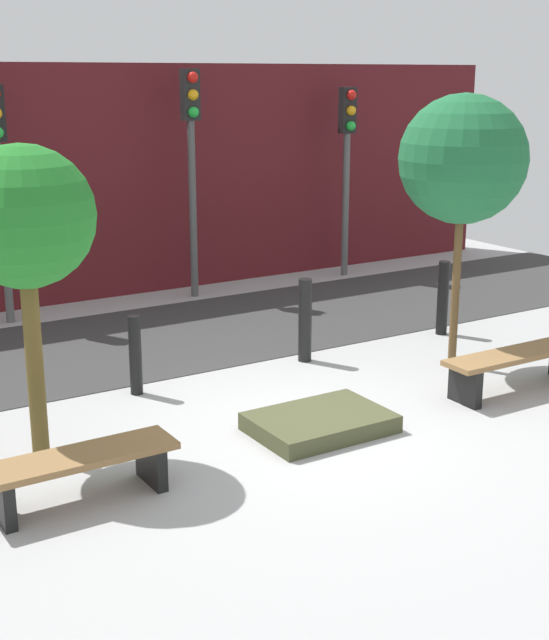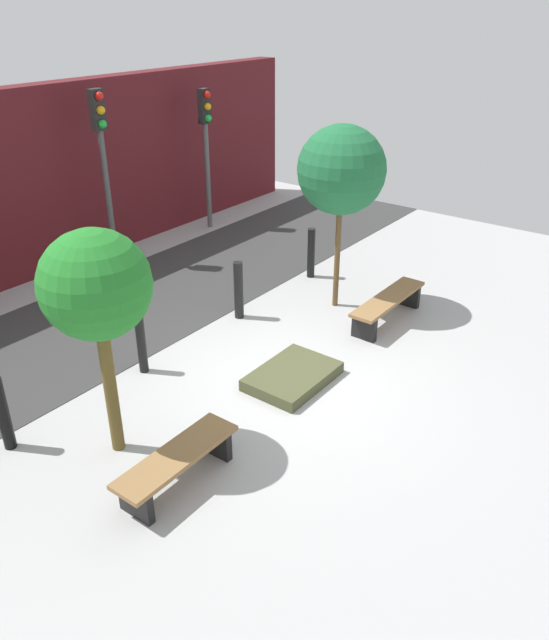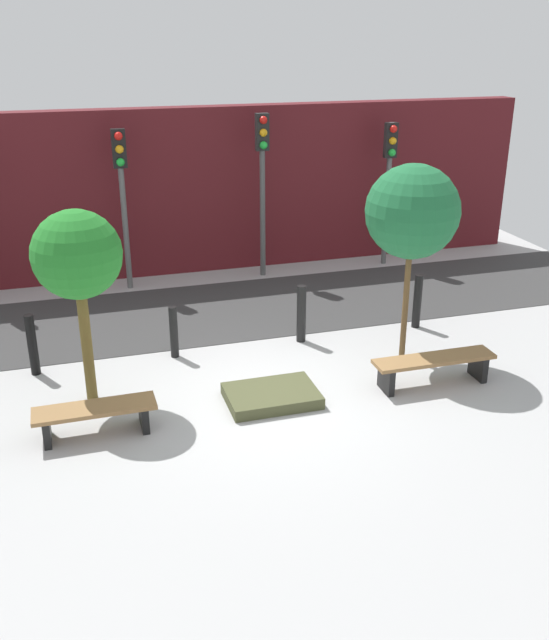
% 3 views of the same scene
% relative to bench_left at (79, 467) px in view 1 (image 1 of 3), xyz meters
% --- Properties ---
extents(ground_plane, '(18.00, 18.00, 0.00)m').
position_rel_bench_left_xyz_m(ground_plane, '(2.61, 0.27, -0.31)').
color(ground_plane, '#A7A7A7').
extents(road_strip, '(18.00, 3.24, 0.01)m').
position_rel_bench_left_xyz_m(road_strip, '(2.61, 4.08, -0.31)').
color(road_strip, '#363636').
rests_on(road_strip, ground).
extents(building_facade, '(16.20, 0.50, 3.69)m').
position_rel_bench_left_xyz_m(building_facade, '(2.61, 6.89, 1.53)').
color(building_facade, '#511419').
rests_on(building_facade, ground).
extents(bench_left, '(1.68, 0.49, 0.43)m').
position_rel_bench_left_xyz_m(bench_left, '(0.00, 0.00, 0.00)').
color(bench_left, black).
rests_on(bench_left, ground).
extents(bench_right, '(1.98, 0.46, 0.47)m').
position_rel_bench_left_xyz_m(bench_right, '(5.22, -0.00, 0.03)').
color(bench_right, black).
rests_on(bench_right, ground).
extents(planter_bed, '(1.37, 0.96, 0.18)m').
position_rel_bench_left_xyz_m(planter_bed, '(2.61, 0.20, -0.22)').
color(planter_bed, '#46492C').
rests_on(planter_bed, ground).
extents(tree_behind_left_bench, '(1.29, 1.29, 2.94)m').
position_rel_bench_left_xyz_m(tree_behind_left_bench, '(0.00, 1.09, 1.96)').
color(tree_behind_left_bench, brown).
rests_on(tree_behind_left_bench, ground).
extents(tree_behind_right_bench, '(1.53, 1.53, 3.31)m').
position_rel_bench_left_xyz_m(tree_behind_right_bench, '(5.22, 1.09, 2.23)').
color(tree_behind_right_bench, brown).
rests_on(tree_behind_right_bench, ground).
extents(bollard_left, '(0.14, 0.14, 0.92)m').
position_rel_bench_left_xyz_m(bollard_left, '(1.46, 2.21, 0.15)').
color(bollard_left, black).
rests_on(bollard_left, ground).
extents(bollard_center, '(0.17, 0.17, 1.06)m').
position_rel_bench_left_xyz_m(bollard_center, '(3.76, 2.21, 0.22)').
color(bollard_center, black).
rests_on(bollard_center, ground).
extents(bollard_right, '(0.16, 0.16, 1.04)m').
position_rel_bench_left_xyz_m(bollard_right, '(6.06, 2.21, 0.21)').
color(bollard_right, black).
rests_on(bollard_right, ground).
extents(traffic_light_mid_east, '(0.28, 0.27, 3.60)m').
position_rel_bench_left_xyz_m(traffic_light_mid_east, '(4.12, 5.99, 2.18)').
color(traffic_light_mid_east, '#4B4B4B').
rests_on(traffic_light_mid_east, ground).
extents(traffic_light_east, '(0.28, 0.27, 3.30)m').
position_rel_bench_left_xyz_m(traffic_light_east, '(7.14, 5.98, 1.98)').
color(traffic_light_east, '#525252').
rests_on(traffic_light_east, ground).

